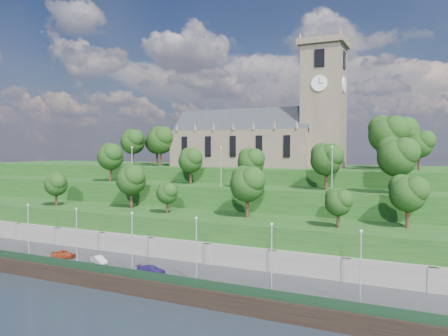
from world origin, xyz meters
The scene contains 17 objects.
ground centered at (0.00, 0.00, 0.00)m, with size 320.00×320.00×0.00m, color black.
promenade centered at (0.00, 6.00, 1.00)m, with size 160.00×12.00×2.00m, color #2D2D30.
quay_wall centered at (0.00, -0.05, 1.10)m, with size 160.00×0.50×2.20m, color black.
fence centered at (0.00, 0.60, 2.60)m, with size 160.00×0.10×1.20m, color #17341E.
retaining_wall centered at (0.00, 11.97, 2.50)m, with size 160.00×2.10×5.00m.
embankment_lower centered at (0.00, 18.00, 4.00)m, with size 160.00×12.00×8.00m, color #193F15.
embankment_upper centered at (0.00, 29.00, 6.00)m, with size 160.00×10.00×12.00m, color #193F15.
hilltop centered at (0.00, 50.00, 7.50)m, with size 160.00×32.00×15.00m, color #193F15.
church centered at (0.79, 45.98, 22.52)m, with size 38.60×12.35×27.60m.
trees_lower centered at (1.80, 18.68, 13.05)m, with size 67.11×8.91×8.29m.
trees_upper centered at (5.48, 28.08, 17.49)m, with size 63.23×8.40×8.89m.
trees_hilltop centered at (3.08, 44.60, 21.52)m, with size 70.41×16.67×10.55m.
lamp_posts_promenade centered at (-2.00, 2.50, 6.82)m, with size 60.36×0.36×8.40m.
lamp_posts_upper centered at (0.00, 26.00, 16.32)m, with size 40.36×0.36×7.43m.
car_left centered at (-16.74, 4.48, 2.63)m, with size 1.49×3.70×1.26m, color maroon.
car_middle centered at (-9.56, 4.32, 2.57)m, with size 1.22×3.49×1.15m, color #9E9FA3.
car_right centered at (0.59, 3.22, 2.58)m, with size 1.64×4.02×1.17m, color #241854.
Camera 1 is at (34.74, -45.11, 18.93)m, focal length 35.00 mm.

